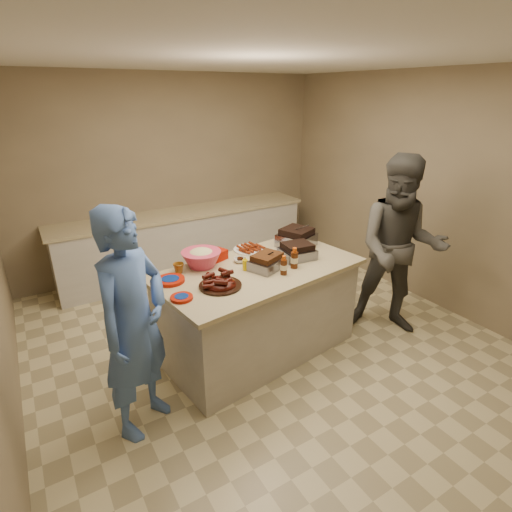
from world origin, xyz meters
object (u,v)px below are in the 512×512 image
mustard_bottle (245,270)px  guest_gray (388,327)px  coleslaw_bowl (202,266)px  bbq_bottle_b (294,268)px  rib_platter (220,287)px  bbq_bottle_a (284,274)px  roasting_pan (296,246)px  island (259,349)px  plastic_cup (179,273)px  guest_blue (147,420)px

mustard_bottle → guest_gray: size_ratio=0.07×
coleslaw_bowl → bbq_bottle_b: bearing=-33.6°
rib_platter → bbq_bottle_a: bearing=-7.1°
roasting_pan → bbq_bottle_b: (-0.36, -0.45, 0.00)m
bbq_bottle_a → roasting_pan: bearing=44.7°
guest_gray → island: bearing=-150.5°
plastic_cup → roasting_pan: bearing=-0.0°
rib_platter → bbq_bottle_b: bearing=-0.5°
plastic_cup → guest_blue: bearing=-133.0°
island → roasting_pan: roasting_pan is taller
island → coleslaw_bowl: bearing=137.6°
mustard_bottle → coleslaw_bowl: bearing=137.0°
roasting_pan → plastic_cup: (-1.32, 0.00, 0.00)m
bbq_bottle_a → guest_blue: bearing=-175.6°
mustard_bottle → guest_gray: bearing=-14.7°
coleslaw_bowl → guest_gray: size_ratio=0.20×
island → coleslaw_bowl: size_ratio=5.18×
guest_blue → rib_platter: bearing=-22.8°
bbq_bottle_b → guest_gray: size_ratio=0.10×
coleslaw_bowl → bbq_bottle_a: size_ratio=2.08×
bbq_bottle_b → mustard_bottle: (-0.42, 0.19, 0.00)m
island → guest_gray: (1.46, -0.40, 0.00)m
island → coleslaw_bowl: 1.06m
bbq_bottle_b → guest_blue: (-1.55, -0.17, -0.92)m
bbq_bottle_a → mustard_bottle: bbq_bottle_a is taller
island → guest_blue: 1.31m
guest_blue → guest_gray: size_ratio=0.93×
plastic_cup → mustard_bottle: bearing=-25.6°
rib_platter → mustard_bottle: 0.40m
bbq_bottle_a → rib_platter: bearing=172.9°
bbq_bottle_a → plastic_cup: (-0.80, 0.52, 0.00)m
island → roasting_pan: size_ratio=5.77×
rib_platter → coleslaw_bowl: size_ratio=0.98×
bbq_bottle_b → bbq_bottle_a: bearing=-157.8°
coleslaw_bowl → rib_platter: bearing=-94.9°
bbq_bottle_b → guest_blue: 1.81m
roasting_pan → coleslaw_bowl: bearing=157.2°
rib_platter → roasting_pan: 1.21m
rib_platter → guest_blue: (-0.78, -0.18, -0.92)m
coleslaw_bowl → plastic_cup: bearing=-173.8°
island → rib_platter: rib_platter is taller
bbq_bottle_a → plastic_cup: bearing=146.7°
bbq_bottle_b → guest_gray: bbq_bottle_b is taller
mustard_bottle → guest_blue: bearing=-162.0°
bbq_bottle_b → plastic_cup: size_ratio=2.02×
roasting_pan → bbq_bottle_b: size_ratio=1.68×
rib_platter → mustard_bottle: bearing=28.2°
rib_platter → bbq_bottle_b: bbq_bottle_b is taller
mustard_bottle → guest_blue: 1.50m
bbq_bottle_a → coleslaw_bowl: bearing=135.5°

